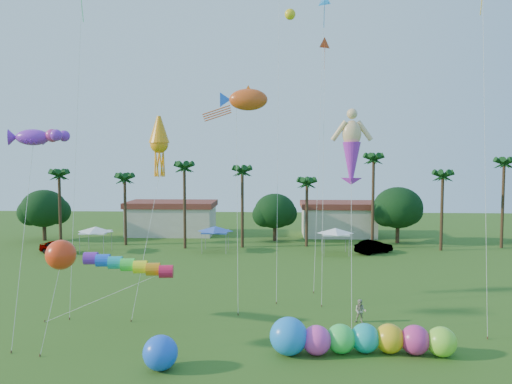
{
  "coord_description": "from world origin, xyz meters",
  "views": [
    {
      "loc": [
        1.36,
        -21.19,
        11.18
      ],
      "look_at": [
        0.0,
        10.0,
        9.0
      ],
      "focal_mm": 35.0,
      "sensor_mm": 36.0,
      "label": 1
    }
  ],
  "objects_px": {
    "car_b": "(374,247)",
    "caterpillar_inflatable": "(355,339)",
    "spectator_b": "(360,311)",
    "car_a": "(58,247)",
    "blue_ball": "(160,353)"
  },
  "relations": [
    {
      "from": "car_b",
      "to": "caterpillar_inflatable",
      "type": "height_order",
      "value": "caterpillar_inflatable"
    },
    {
      "from": "spectator_b",
      "to": "caterpillar_inflatable",
      "type": "xyz_separation_m",
      "value": [
        -1.2,
        -5.42,
        0.1
      ]
    },
    {
      "from": "car_b",
      "to": "spectator_b",
      "type": "height_order",
      "value": "spectator_b"
    },
    {
      "from": "car_b",
      "to": "car_a",
      "type": "bearing_deg",
      "value": 59.58
    },
    {
      "from": "car_b",
      "to": "spectator_b",
      "type": "relative_size",
      "value": 2.9
    },
    {
      "from": "car_b",
      "to": "caterpillar_inflatable",
      "type": "xyz_separation_m",
      "value": [
        -6.81,
        -30.17,
        0.13
      ]
    },
    {
      "from": "caterpillar_inflatable",
      "to": "blue_ball",
      "type": "distance_m",
      "value": 10.86
    },
    {
      "from": "car_a",
      "to": "car_b",
      "type": "bearing_deg",
      "value": -72.06
    },
    {
      "from": "car_a",
      "to": "caterpillar_inflatable",
      "type": "xyz_separation_m",
      "value": [
        30.08,
        -28.65,
        0.17
      ]
    },
    {
      "from": "car_b",
      "to": "caterpillar_inflatable",
      "type": "relative_size",
      "value": 0.44
    },
    {
      "from": "blue_ball",
      "to": "spectator_b",
      "type": "bearing_deg",
      "value": 34.21
    },
    {
      "from": "caterpillar_inflatable",
      "to": "blue_ball",
      "type": "relative_size",
      "value": 5.71
    },
    {
      "from": "spectator_b",
      "to": "car_b",
      "type": "bearing_deg",
      "value": 93.24
    },
    {
      "from": "caterpillar_inflatable",
      "to": "blue_ball",
      "type": "xyz_separation_m",
      "value": [
        -10.55,
        -2.57,
        0.02
      ]
    },
    {
      "from": "car_a",
      "to": "spectator_b",
      "type": "bearing_deg",
      "value": -111.03
    }
  ]
}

